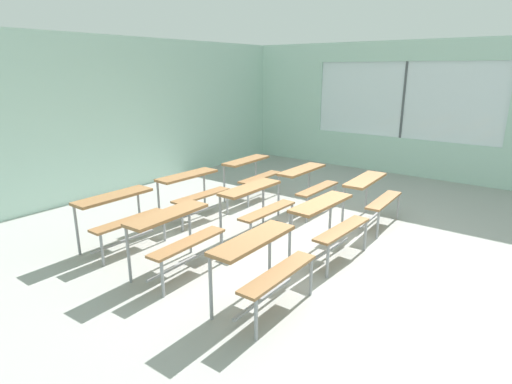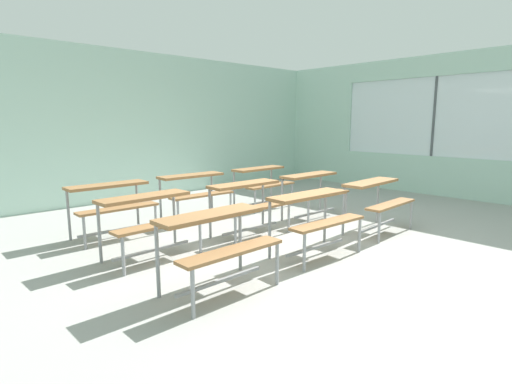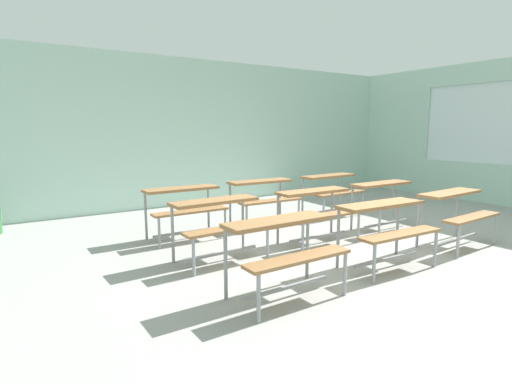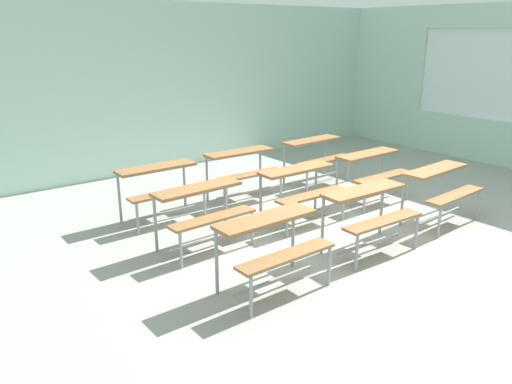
{
  "view_description": "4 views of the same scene",
  "coord_description": "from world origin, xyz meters",
  "views": [
    {
      "loc": [
        -4.7,
        -2.7,
        2.39
      ],
      "look_at": [
        -0.11,
        0.81,
        0.68
      ],
      "focal_mm": 29.2,
      "sensor_mm": 36.0,
      "label": 1
    },
    {
      "loc": [
        -3.8,
        -3.3,
        1.6
      ],
      "look_at": [
        0.2,
        1.01,
        0.56
      ],
      "focal_mm": 28.0,
      "sensor_mm": 36.0,
      "label": 2
    },
    {
      "loc": [
        -3.8,
        -3.3,
        1.6
      ],
      "look_at": [
        -0.84,
        1.28,
        0.73
      ],
      "focal_mm": 28.0,
      "sensor_mm": 36.0,
      "label": 3
    },
    {
      "loc": [
        -4.46,
        -3.9,
        2.49
      ],
      "look_at": [
        -0.74,
        1.0,
        0.5
      ],
      "focal_mm": 34.96,
      "sensor_mm": 36.0,
      "label": 4
    }
  ],
  "objects": [
    {
      "name": "ground",
      "position": [
        0.0,
        0.0,
        -0.03
      ],
      "size": [
        10.0,
        9.0,
        0.05
      ],
      "primitive_type": "cube",
      "color": "#9E9E99"
    },
    {
      "name": "wall_back",
      "position": [
        0.0,
        4.5,
        1.5
      ],
      "size": [
        10.0,
        0.12,
        3.0
      ],
      "primitive_type": "cube",
      "color": "silver",
      "rests_on": "ground"
    },
    {
      "name": "desk_bench_r0c0",
      "position": [
        -1.6,
        -0.4,
        0.56
      ],
      "size": [
        1.11,
        0.6,
        0.74
      ],
      "rotation": [
        0.0,
        0.0,
        0.01
      ],
      "color": "olive",
      "rests_on": "ground"
    },
    {
      "name": "desk_bench_r0c1",
      "position": [
        -0.12,
        -0.37,
        0.56
      ],
      "size": [
        1.12,
        0.63,
        0.74
      ],
      "rotation": [
        0.0,
        0.0,
        -0.04
      ],
      "color": "olive",
      "rests_on": "ground"
    },
    {
      "name": "desk_bench_r0c2",
      "position": [
        1.36,
        -0.34,
        0.56
      ],
      "size": [
        1.13,
        0.65,
        0.74
      ],
      "rotation": [
        0.0,
        0.0,
        0.05
      ],
      "color": "olive",
      "rests_on": "ground"
    },
    {
      "name": "desk_bench_r1c0",
      "position": [
        -1.62,
        0.87,
        0.56
      ],
      "size": [
        1.12,
        0.63,
        0.74
      ],
      "rotation": [
        0.0,
        0.0,
        0.04
      ],
      "color": "olive",
      "rests_on": "ground"
    },
    {
      "name": "desk_bench_r1c1",
      "position": [
        -0.12,
        0.8,
        0.56
      ],
      "size": [
        1.11,
        0.6,
        0.74
      ],
      "rotation": [
        0.0,
        0.0,
        -0.01
      ],
      "color": "olive",
      "rests_on": "ground"
    },
    {
      "name": "desk_bench_r1c2",
      "position": [
        1.32,
        0.8,
        0.56
      ],
      "size": [
        1.1,
        0.59,
        0.74
      ],
      "rotation": [
        0.0,
        0.0,
        0.0
      ],
      "color": "olive",
      "rests_on": "ground"
    },
    {
      "name": "desk_bench_r2c0",
      "position": [
        -1.58,
        2.03,
        0.56
      ],
      "size": [
        1.1,
        0.59,
        0.74
      ],
      "rotation": [
        0.0,
        0.0,
        0.0
      ],
      "color": "olive",
      "rests_on": "ground"
    },
    {
      "name": "desk_bench_r2c1",
      "position": [
        -0.16,
        2.09,
        0.56
      ],
      "size": [
        1.12,
        0.63,
        0.74
      ],
      "rotation": [
        0.0,
        0.0,
        -0.03
      ],
      "color": "olive",
      "rests_on": "ground"
    },
    {
      "name": "desk_bench_r2c2",
      "position": [
        1.33,
        2.04,
        0.56
      ],
      "size": [
        1.12,
        0.62,
        0.74
      ],
      "rotation": [
        0.0,
        0.0,
        0.03
      ],
      "color": "olive",
      "rests_on": "ground"
    }
  ]
}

